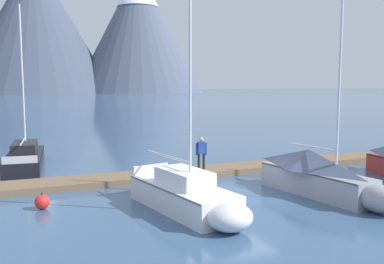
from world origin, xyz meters
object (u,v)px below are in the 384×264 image
sailboat_second_berth (189,196)px  person_on_dock (201,152)px  sailboat_nearest_berth (26,156)px  mooring_buoy_channel_marker (42,202)px  sailboat_mid_dock_port (321,175)px

sailboat_second_berth → person_on_dock: (2.84, 5.61, 0.63)m
sailboat_nearest_berth → sailboat_second_berth: (5.50, -11.87, 0.08)m
mooring_buoy_channel_marker → sailboat_mid_dock_port: bearing=-11.8°
sailboat_second_berth → mooring_buoy_channel_marker: (-4.97, 2.41, -0.35)m
sailboat_nearest_berth → mooring_buoy_channel_marker: (0.54, -9.46, -0.27)m
person_on_dock → mooring_buoy_channel_marker: 8.50m
sailboat_second_berth → sailboat_nearest_berth: bearing=114.9°
sailboat_nearest_berth → sailboat_mid_dock_port: 16.40m
sailboat_second_berth → sailboat_mid_dock_port: sailboat_mid_dock_port is taller
sailboat_mid_dock_port → sailboat_nearest_berth: bearing=134.3°
sailboat_second_berth → sailboat_mid_dock_port: size_ratio=0.95×
sailboat_nearest_berth → mooring_buoy_channel_marker: sailboat_nearest_berth is taller
person_on_dock → sailboat_second_berth: bearing=-116.9°
sailboat_mid_dock_port → person_on_dock: sailboat_mid_dock_port is taller
sailboat_nearest_berth → person_on_dock: bearing=-36.9°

